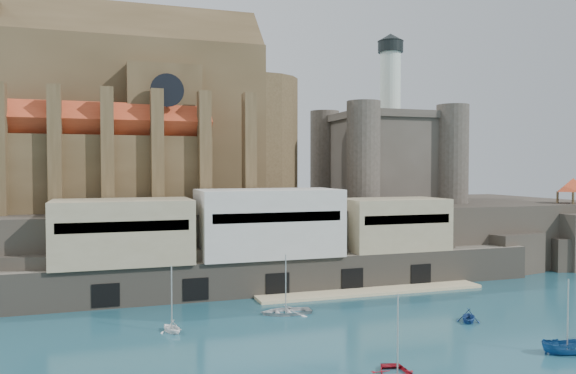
# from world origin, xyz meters

# --- Properties ---
(ground) EXTENTS (300.00, 300.00, 0.00)m
(ground) POSITION_xyz_m (0.00, 0.00, 0.00)
(ground) COLOR #1A4755
(ground) RESTS_ON ground
(promontory) EXTENTS (100.00, 36.00, 10.00)m
(promontory) POSITION_xyz_m (-0.19, 39.37, 4.92)
(promontory) COLOR black
(promontory) RESTS_ON ground
(quay) EXTENTS (70.00, 12.00, 13.05)m
(quay) POSITION_xyz_m (-10.19, 23.07, 6.07)
(quay) COLOR #696154
(quay) RESTS_ON ground
(church) EXTENTS (47.00, 25.93, 30.51)m
(church) POSITION_xyz_m (-24.13, 41.85, 22.13)
(church) COLOR #4B3A23
(church) RESTS_ON promontory
(castle_keep) EXTENTS (21.20, 21.20, 29.30)m
(castle_keep) POSITION_xyz_m (16.08, 41.08, 18.31)
(castle_keep) COLOR #403A32
(castle_keep) RESTS_ON promontory
(rock_outcrop) EXTENTS (14.50, 10.50, 8.70)m
(rock_outcrop) POSITION_xyz_m (42.00, 25.84, 4.02)
(rock_outcrop) COLOR black
(rock_outcrop) RESTS_ON ground
(pavilion) EXTENTS (6.40, 6.40, 5.40)m
(pavilion) POSITION_xyz_m (42.00, 26.00, 12.73)
(pavilion) COLOR #4B3A23
(pavilion) RESTS_ON rock_outcrop
(boat_2) EXTENTS (2.13, 2.10, 4.47)m
(boat_2) POSITION_xyz_m (7.11, -8.38, 0.00)
(boat_2) COLOR #1C4C85
(boat_2) RESTS_ON ground
(boat_4) EXTENTS (3.03, 2.49, 3.04)m
(boat_4) POSITION_xyz_m (-23.99, 8.54, 0.00)
(boat_4) COLOR white
(boat_4) RESTS_ON ground
(boat_6) EXTENTS (1.41, 4.04, 5.56)m
(boat_6) POSITION_xyz_m (-11.51, 11.56, 0.00)
(boat_6) COLOR silver
(boat_6) RESTS_ON ground
(boat_7) EXTENTS (3.23, 3.02, 3.21)m
(boat_7) POSITION_xyz_m (5.35, 2.75, 0.00)
(boat_7) COLOR navy
(boat_7) RESTS_ON ground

